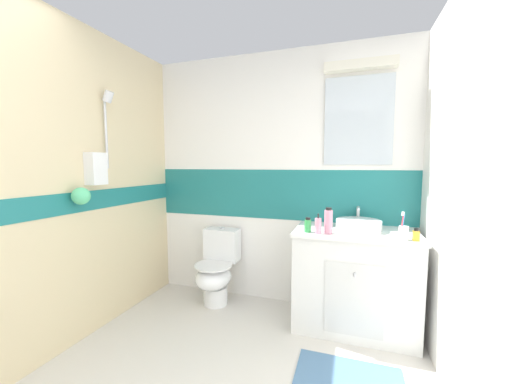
{
  "coord_description": "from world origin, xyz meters",
  "views": [
    {
      "loc": [
        0.71,
        -0.4,
        1.4
      ],
      "look_at": [
        -0.0,
        1.76,
        1.18
      ],
      "focal_mm": 20.17,
      "sensor_mm": 36.0,
      "label": 1
    }
  ],
  "objects": [
    {
      "name": "toilet",
      "position": [
        -0.55,
        2.15,
        0.35
      ],
      "size": [
        0.37,
        0.5,
        0.75
      ],
      "color": "white",
      "rests_on": "ground_plane"
    },
    {
      "name": "ground_plane",
      "position": [
        0.0,
        1.2,
        -0.02
      ],
      "size": [
        3.2,
        3.48,
        0.04
      ],
      "primitive_type": "cube",
      "color": "beige"
    },
    {
      "name": "bath_mat",
      "position": [
        0.74,
        1.45,
        0.01
      ],
      "size": [
        0.69,
        0.43,
        0.01
      ],
      "primitive_type": "cube",
      "color": "#4C7299",
      "rests_on": "ground_plane"
    },
    {
      "name": "perfume_flask_small",
      "position": [
        1.17,
        1.9,
        0.89
      ],
      "size": [
        0.04,
        0.03,
        0.09
      ],
      "color": "yellow",
      "rests_on": "vanity_cabinet"
    },
    {
      "name": "toothbrush_cup",
      "position": [
        1.09,
        1.9,
        0.91
      ],
      "size": [
        0.07,
        0.07,
        0.21
      ],
      "color": "white",
      "rests_on": "vanity_cabinet"
    },
    {
      "name": "mouthwash_bottle",
      "position": [
        0.55,
        1.93,
        0.95
      ],
      "size": [
        0.07,
        0.07,
        0.21
      ],
      "color": "pink",
      "rests_on": "vanity_cabinet"
    },
    {
      "name": "lotion_bottle_short",
      "position": [
        0.39,
        1.92,
        0.91
      ],
      "size": [
        0.05,
        0.05,
        0.12
      ],
      "color": "green",
      "rests_on": "vanity_cabinet"
    },
    {
      "name": "wall_left_shower_alcove",
      "position": [
        -1.35,
        1.2,
        1.25
      ],
      "size": [
        0.25,
        3.48,
        2.5
      ],
      "color": "beige",
      "rests_on": "ground_plane"
    },
    {
      "name": "sink_basin",
      "position": [
        0.79,
        2.15,
        0.9
      ],
      "size": [
        0.37,
        0.41,
        0.18
      ],
      "color": "white",
      "rests_on": "vanity_cabinet"
    },
    {
      "name": "wall_right_plain",
      "position": [
        1.35,
        1.2,
        1.25
      ],
      "size": [
        0.1,
        3.48,
        2.5
      ],
      "primitive_type": "cube",
      "color": "white",
      "rests_on": "ground_plane"
    },
    {
      "name": "vanity_cabinet",
      "position": [
        0.76,
        2.12,
        0.43
      ],
      "size": [
        0.99,
        0.59,
        0.85
      ],
      "color": "silver",
      "rests_on": "ground_plane"
    },
    {
      "name": "wall_back_tiled",
      "position": [
        0.01,
        2.45,
        1.26
      ],
      "size": [
        3.2,
        0.2,
        2.5
      ],
      "color": "white",
      "rests_on": "ground_plane"
    },
    {
      "name": "soap_dispenser",
      "position": [
        0.48,
        1.9,
        0.91
      ],
      "size": [
        0.05,
        0.05,
        0.17
      ],
      "color": "pink",
      "rests_on": "vanity_cabinet"
    }
  ]
}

